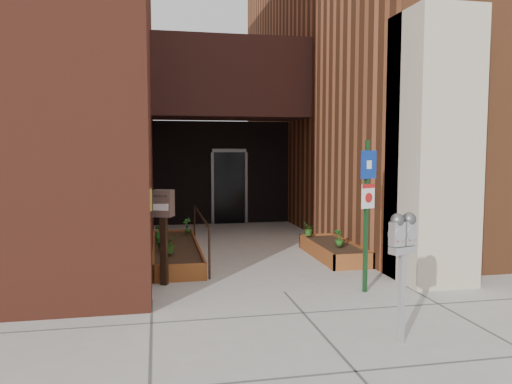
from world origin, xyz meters
TOP-DOWN VIEW (x-y plane):
  - ground at (0.00, 0.00)m, footprint 80.00×80.00m
  - architecture at (-0.18, 6.89)m, footprint 20.00×14.60m
  - planter_left at (-1.55, 2.70)m, footprint 0.90×3.60m
  - planter_right at (1.60, 2.20)m, footprint 0.80×2.20m
  - handrail at (-1.05, 2.65)m, footprint 0.04×3.34m
  - parking_meter at (0.78, -2.22)m, footprint 0.35×0.21m
  - sign_post at (1.23, -0.24)m, footprint 0.30×0.15m
  - payment_dropbox at (-1.80, 0.80)m, footprint 0.37×0.33m
  - shrub_left_a at (-1.70, 1.84)m, footprint 0.44×0.44m
  - shrub_left_b at (-1.85, 2.24)m, footprint 0.27×0.27m
  - shrub_left_c at (-1.85, 2.90)m, footprint 0.25×0.25m
  - shrub_left_d at (-1.25, 3.85)m, footprint 0.27×0.27m
  - shrub_right_a at (1.60, 1.87)m, footprint 0.21×0.21m
  - shrub_right_b at (1.61, 2.01)m, footprint 0.23×0.23m
  - shrub_right_c at (1.35, 3.10)m, footprint 0.34×0.34m

SIDE VIEW (x-z plane):
  - ground at x=0.00m, z-range 0.00..0.00m
  - planter_left at x=-1.55m, z-range -0.02..0.28m
  - planter_right at x=1.60m, z-range -0.02..0.28m
  - shrub_right_a at x=1.60m, z-range 0.30..0.59m
  - shrub_right_c at x=1.35m, z-range 0.30..0.60m
  - shrub_right_b at x=1.61m, z-range 0.30..0.62m
  - shrub_left_b at x=-1.85m, z-range 0.30..0.65m
  - shrub_left_a at x=-1.70m, z-range 0.30..0.65m
  - shrub_left_d at x=-1.25m, z-range 0.30..0.67m
  - shrub_left_c at x=-1.85m, z-range 0.30..0.67m
  - handrail at x=-1.05m, z-range 0.30..1.20m
  - payment_dropbox at x=-1.80m, z-range 0.34..1.89m
  - parking_meter at x=0.78m, z-range 0.41..1.90m
  - sign_post at x=1.23m, z-range 0.27..2.60m
  - architecture at x=-0.18m, z-range -0.02..9.98m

